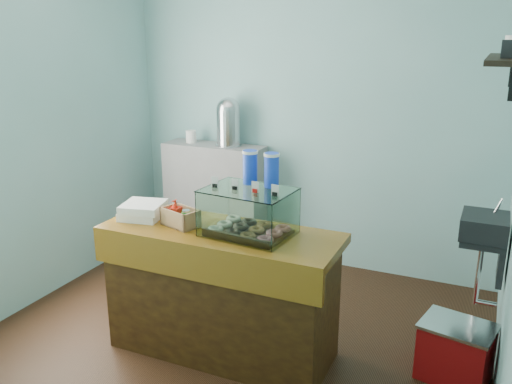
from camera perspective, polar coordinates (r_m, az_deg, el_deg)
The scene contains 9 objects.
ground at distance 4.16m, azimuth -1.88°, elevation -14.57°, with size 3.50×3.50×0.00m, color black.
room_shell at distance 3.59m, azimuth -1.71°, elevation 9.39°, with size 3.54×3.04×2.82m.
counter at distance 3.74m, azimuth -3.68°, elevation -10.39°, with size 1.60×0.60×0.90m.
back_shelf at distance 5.39m, azimuth -4.35°, elevation -0.74°, with size 1.00×0.32×1.10m, color gray.
display_case at distance 3.46m, azimuth -0.47°, elevation -1.63°, with size 0.58×0.45×0.52m.
condiment_crate at distance 3.66m, azimuth -8.02°, elevation -2.60°, with size 0.28×0.22×0.17m.
pastry_boxes at distance 3.86m, azimuth -11.80°, elevation -1.89°, with size 0.33×0.33×0.11m.
coffee_urn at distance 5.14m, azimuth -2.92°, elevation 7.51°, with size 0.25×0.25×0.46m.
red_cooler at distance 3.82m, azimuth 20.25°, elevation -15.47°, with size 0.50×0.42×0.39m.
Camera 1 is at (1.58, -3.19, 2.16)m, focal length 38.00 mm.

